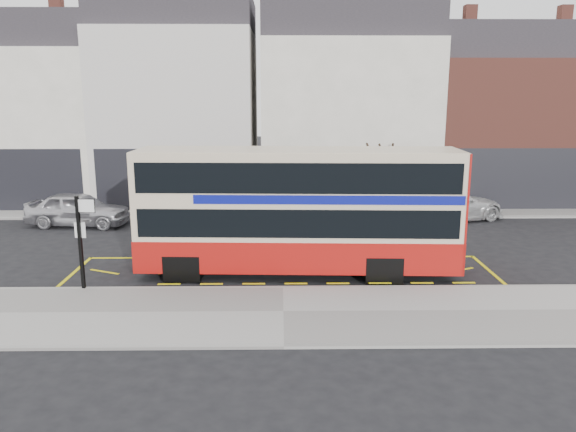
{
  "coord_description": "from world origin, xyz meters",
  "views": [
    {
      "loc": [
        -0.08,
        -16.49,
        5.93
      ],
      "look_at": [
        0.19,
        2.0,
        1.82
      ],
      "focal_mm": 35.0,
      "sensor_mm": 36.0,
      "label": 1
    }
  ],
  "objects_px": {
    "bus_stop_post": "(82,233)",
    "street_tree_right": "(380,152)",
    "car_grey": "(207,206)",
    "double_decker_bus": "(299,209)",
    "car_white": "(449,204)",
    "car_silver": "(78,209)"
  },
  "relations": [
    {
      "from": "bus_stop_post",
      "to": "car_grey",
      "type": "relative_size",
      "value": 0.72
    },
    {
      "from": "double_decker_bus",
      "to": "street_tree_right",
      "type": "bearing_deg",
      "value": 68.46
    },
    {
      "from": "car_silver",
      "to": "car_white",
      "type": "bearing_deg",
      "value": -81.45
    },
    {
      "from": "car_grey",
      "to": "street_tree_right",
      "type": "distance_m",
      "value": 8.88
    },
    {
      "from": "car_silver",
      "to": "car_grey",
      "type": "height_order",
      "value": "car_silver"
    },
    {
      "from": "bus_stop_post",
      "to": "car_grey",
      "type": "bearing_deg",
      "value": 81.51
    },
    {
      "from": "car_silver",
      "to": "double_decker_bus",
      "type": "bearing_deg",
      "value": -119.92
    },
    {
      "from": "car_silver",
      "to": "street_tree_right",
      "type": "bearing_deg",
      "value": -72.68
    },
    {
      "from": "bus_stop_post",
      "to": "car_silver",
      "type": "height_order",
      "value": "bus_stop_post"
    },
    {
      "from": "car_white",
      "to": "street_tree_right",
      "type": "bearing_deg",
      "value": 36.84
    },
    {
      "from": "car_white",
      "to": "street_tree_right",
      "type": "relative_size",
      "value": 1.18
    },
    {
      "from": "bus_stop_post",
      "to": "car_white",
      "type": "xyz_separation_m",
      "value": [
        13.81,
        9.59,
        -1.09
      ]
    },
    {
      "from": "bus_stop_post",
      "to": "street_tree_right",
      "type": "distance_m",
      "value": 15.91
    },
    {
      "from": "double_decker_bus",
      "to": "car_grey",
      "type": "bearing_deg",
      "value": 118.61
    },
    {
      "from": "bus_stop_post",
      "to": "street_tree_right",
      "type": "height_order",
      "value": "street_tree_right"
    },
    {
      "from": "car_white",
      "to": "car_silver",
      "type": "bearing_deg",
      "value": 74.0
    },
    {
      "from": "car_silver",
      "to": "bus_stop_post",
      "type": "bearing_deg",
      "value": -154.13
    },
    {
      "from": "street_tree_right",
      "to": "bus_stop_post",
      "type": "bearing_deg",
      "value": -132.95
    },
    {
      "from": "double_decker_bus",
      "to": "street_tree_right",
      "type": "xyz_separation_m",
      "value": [
        4.34,
        9.83,
        0.85
      ]
    },
    {
      "from": "street_tree_right",
      "to": "car_grey",
      "type": "bearing_deg",
      "value": -168.98
    },
    {
      "from": "car_silver",
      "to": "car_white",
      "type": "relative_size",
      "value": 0.86
    },
    {
      "from": "car_grey",
      "to": "double_decker_bus",
      "type": "bearing_deg",
      "value": -162.39
    }
  ]
}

